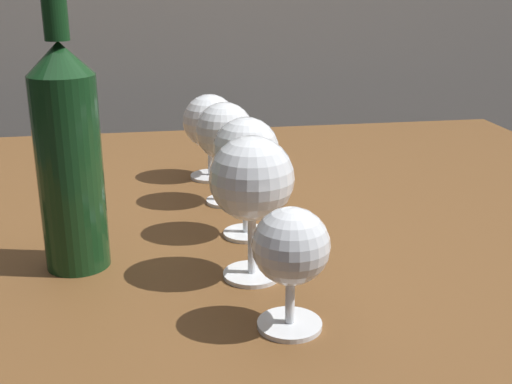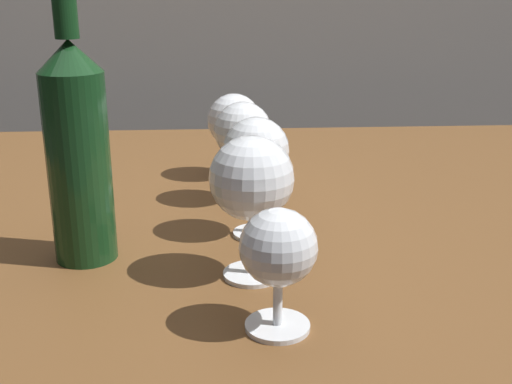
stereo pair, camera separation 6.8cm
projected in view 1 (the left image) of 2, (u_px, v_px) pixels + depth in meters
dining_table at (227, 256)px, 0.96m from camera, size 1.30×0.95×0.72m
wine_glass_chardonnay at (291, 250)px, 0.59m from camera, size 0.07×0.07×0.12m
wine_glass_pinot at (256, 181)px, 0.68m from camera, size 0.09×0.09×0.16m
wine_glass_amber at (246, 153)px, 0.79m from camera, size 0.08×0.08×0.15m
wine_glass_port at (226, 133)px, 0.91m from camera, size 0.08×0.08×0.15m
wine_glass_merlot at (210, 123)px, 1.03m from camera, size 0.09×0.09×0.14m
wine_bottle at (68, 152)px, 0.70m from camera, size 0.07×0.07×0.34m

